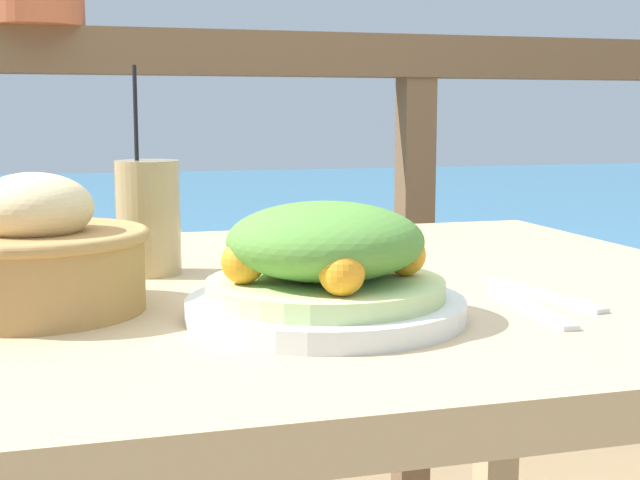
{
  "coord_description": "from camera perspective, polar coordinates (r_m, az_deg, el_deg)",
  "views": [
    {
      "loc": [
        -0.29,
        -0.97,
        0.92
      ],
      "look_at": [
        -0.04,
        -0.09,
        0.78
      ],
      "focal_mm": 50.0,
      "sensor_mm": 36.0,
      "label": 1
    }
  ],
  "objects": [
    {
      "name": "railing_fence",
      "position": [
        1.86,
        -7.02,
        3.65
      ],
      "size": [
        2.8,
        0.08,
        1.08
      ],
      "color": "brown",
      "rests_on": "ground_plane"
    },
    {
      "name": "patio_table",
      "position": [
        1.05,
        0.53,
        -7.83
      ],
      "size": [
        0.98,
        0.91,
        0.72
      ],
      "color": "tan",
      "rests_on": "ground_plane"
    },
    {
      "name": "knife",
      "position": [
        0.97,
        14.07,
        -3.4
      ],
      "size": [
        0.04,
        0.18,
        0.0
      ],
      "color": "silver",
      "rests_on": "patio_table"
    },
    {
      "name": "salad_plate",
      "position": [
        0.83,
        0.33,
        -1.87
      ],
      "size": [
        0.26,
        0.26,
        0.11
      ],
      "color": "silver",
      "rests_on": "patio_table"
    },
    {
      "name": "fork",
      "position": [
        0.9,
        13.26,
        -4.21
      ],
      "size": [
        0.03,
        0.18,
        0.0
      ],
      "color": "silver",
      "rests_on": "patio_table"
    },
    {
      "name": "sea_backdrop",
      "position": [
        4.4,
        -11.98,
        -0.7
      ],
      "size": [
        12.0,
        4.0,
        0.49
      ],
      "color": "teal",
      "rests_on": "ground_plane"
    },
    {
      "name": "bread_basket",
      "position": [
        0.9,
        -17.76,
        -0.98
      ],
      "size": [
        0.22,
        0.22,
        0.14
      ],
      "color": "#AD7F47",
      "rests_on": "patio_table"
    },
    {
      "name": "drink_glass",
      "position": [
        1.08,
        -10.93,
        1.45
      ],
      "size": [
        0.08,
        0.08,
        0.25
      ],
      "color": "tan",
      "rests_on": "patio_table"
    }
  ]
}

